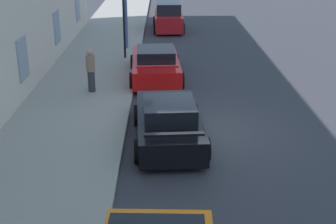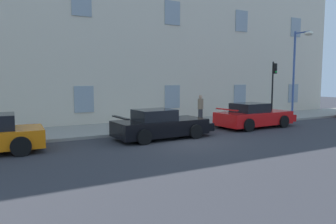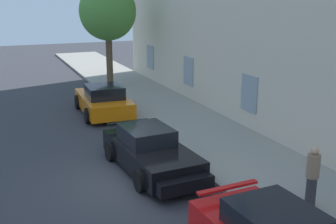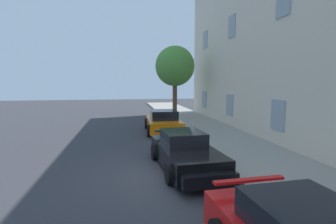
% 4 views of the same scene
% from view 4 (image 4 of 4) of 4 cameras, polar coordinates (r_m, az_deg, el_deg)
% --- Properties ---
extents(ground_plane, '(80.00, 80.00, 0.00)m').
position_cam_4_polar(ground_plane, '(9.20, -0.76, -13.82)').
color(ground_plane, '#333338').
extents(sidewalk, '(60.00, 3.88, 0.14)m').
position_cam_4_polar(sidewalk, '(10.61, 22.33, -11.10)').
color(sidewalk, gray).
rests_on(sidewalk, ground).
extents(sportscar_red_lead, '(4.79, 2.35, 1.43)m').
position_cam_4_polar(sportscar_red_lead, '(16.88, -1.11, -2.18)').
color(sportscar_red_lead, orange).
rests_on(sportscar_red_lead, ground).
extents(sportscar_yellow_flank, '(4.77, 2.25, 1.35)m').
position_cam_4_polar(sportscar_yellow_flank, '(9.64, 4.09, -9.18)').
color(sportscar_yellow_flank, black).
rests_on(sportscar_yellow_flank, ground).
extents(tree_near_kerb, '(3.38, 3.38, 6.16)m').
position_cam_4_polar(tree_near_kerb, '(22.83, 1.52, 9.96)').
color(tree_near_kerb, brown).
rests_on(tree_near_kerb, sidewalk).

